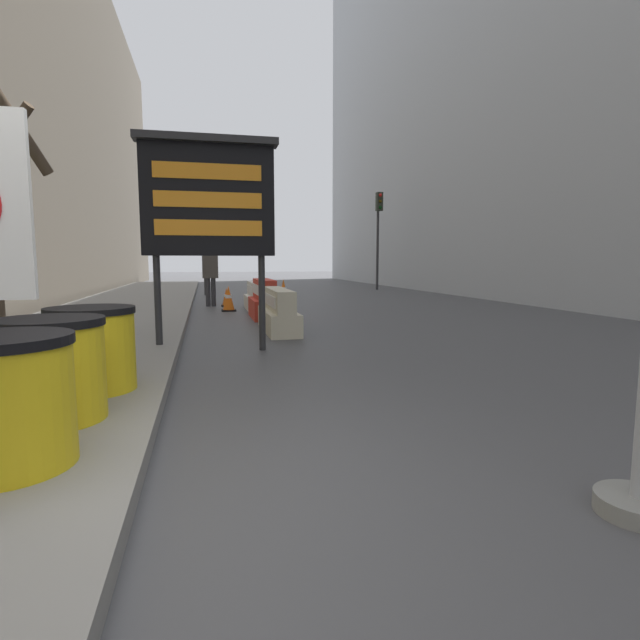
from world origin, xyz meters
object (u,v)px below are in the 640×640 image
(jersey_barrier_cream, at_px, (278,313))
(traffic_cone_far, at_px, (226,297))
(message_board, at_px, (208,200))
(traffic_cone_mid, at_px, (229,299))
(pedestrian_worker, at_px, (210,272))
(barrel_drum_foreground, at_px, (3,402))
(traffic_light_far_side, at_px, (379,220))
(jersey_barrier_red_striped, at_px, (264,301))
(barrel_drum_back, at_px, (92,349))
(jersey_barrier_white, at_px, (256,298))
(barrel_drum_middle, at_px, (51,369))
(traffic_light_near_curb, at_px, (204,216))
(traffic_cone_near, at_px, (283,291))

(jersey_barrier_cream, distance_m, traffic_cone_far, 5.72)
(message_board, distance_m, traffic_cone_far, 7.92)
(traffic_cone_mid, bearing_deg, pedestrian_worker, 106.15)
(jersey_barrier_cream, bearing_deg, traffic_cone_mid, 100.27)
(barrel_drum_foreground, height_order, traffic_cone_far, barrel_drum_foreground)
(barrel_drum_foreground, height_order, traffic_light_far_side, traffic_light_far_side)
(pedestrian_worker, bearing_deg, traffic_cone_mid, -74.23)
(jersey_barrier_red_striped, bearing_deg, barrel_drum_back, -109.34)
(barrel_drum_foreground, distance_m, traffic_light_far_side, 21.44)
(jersey_barrier_white, distance_m, traffic_light_far_side, 11.13)
(jersey_barrier_white, distance_m, pedestrian_worker, 1.95)
(barrel_drum_foreground, relative_size, traffic_cone_mid, 1.16)
(traffic_light_far_side, bearing_deg, message_board, -117.93)
(barrel_drum_middle, height_order, jersey_barrier_red_striped, barrel_drum_middle)
(barrel_drum_back, xyz_separation_m, traffic_light_near_curb, (1.07, 15.28, 2.57))
(barrel_drum_back, distance_m, jersey_barrier_white, 9.26)
(barrel_drum_back, relative_size, traffic_cone_mid, 1.16)
(traffic_cone_mid, height_order, pedestrian_worker, pedestrian_worker)
(barrel_drum_back, xyz_separation_m, pedestrian_worker, (1.21, 10.30, 0.50))
(jersey_barrier_red_striped, bearing_deg, traffic_light_near_curb, 99.16)
(jersey_barrier_white, bearing_deg, traffic_cone_near, 65.37)
(barrel_drum_foreground, xyz_separation_m, traffic_light_far_side, (9.13, 19.21, 2.70))
(traffic_cone_mid, relative_size, traffic_light_far_side, 0.15)
(traffic_cone_near, relative_size, traffic_cone_mid, 1.10)
(message_board, height_order, traffic_light_far_side, traffic_light_far_side)
(barrel_drum_back, height_order, message_board, message_board)
(traffic_cone_near, distance_m, traffic_cone_far, 2.32)
(jersey_barrier_cream, xyz_separation_m, traffic_light_far_side, (6.59, 12.87, 2.88))
(jersey_barrier_red_striped, bearing_deg, pedestrian_worker, 109.57)
(traffic_cone_near, distance_m, traffic_light_near_curb, 5.31)
(jersey_barrier_cream, height_order, jersey_barrier_white, jersey_barrier_cream)
(traffic_cone_near, distance_m, traffic_light_far_side, 8.52)
(barrel_drum_foreground, xyz_separation_m, traffic_cone_far, (1.78, 12.00, -0.27))
(barrel_drum_foreground, distance_m, traffic_cone_mid, 10.68)
(traffic_cone_near, bearing_deg, traffic_cone_mid, -125.02)
(message_board, xyz_separation_m, traffic_light_near_curb, (-0.07, 12.72, 0.87))
(barrel_drum_back, relative_size, traffic_cone_near, 1.05)
(traffic_light_near_curb, bearing_deg, pedestrian_worker, -88.39)
(traffic_light_far_side, bearing_deg, barrel_drum_back, -117.35)
(traffic_cone_mid, bearing_deg, jersey_barrier_red_striped, -67.63)
(jersey_barrier_red_striped, bearing_deg, barrel_drum_foreground, -106.29)
(barrel_drum_back, relative_size, traffic_light_near_curb, 0.19)
(message_board, xyz_separation_m, jersey_barrier_red_striped, (1.29, 4.33, -1.84))
(barrel_drum_foreground, bearing_deg, traffic_cone_far, 81.56)
(jersey_barrier_cream, bearing_deg, traffic_cone_far, 97.61)
(traffic_light_far_side, bearing_deg, jersey_barrier_cream, -117.11)
(message_board, distance_m, jersey_barrier_red_striped, 4.88)
(traffic_cone_far, bearing_deg, barrel_drum_foreground, -98.44)
(barrel_drum_middle, height_order, traffic_light_far_side, traffic_light_far_side)
(traffic_light_near_curb, height_order, traffic_light_far_side, traffic_light_far_side)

